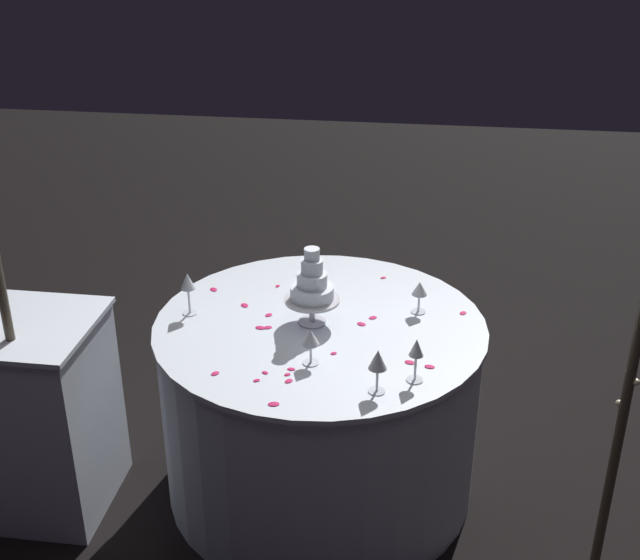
# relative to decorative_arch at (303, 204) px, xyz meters

# --- Properties ---
(ground_plane) EXTENTS (12.00, 12.00, 0.00)m
(ground_plane) POSITION_rel_decorative_arch_xyz_m (-0.00, -0.38, -1.44)
(ground_plane) COLOR black
(decorative_arch) EXTENTS (2.27, 0.06, 2.16)m
(decorative_arch) POSITION_rel_decorative_arch_xyz_m (0.00, 0.00, 0.00)
(decorative_arch) COLOR #473D2D
(decorative_arch) RESTS_ON ground
(main_table) EXTENTS (1.33, 1.33, 0.79)m
(main_table) POSITION_rel_decorative_arch_xyz_m (-0.00, -0.38, -1.04)
(main_table) COLOR silver
(main_table) RESTS_ON ground
(side_table) EXTENTS (0.54, 0.54, 0.85)m
(side_table) POSITION_rel_decorative_arch_xyz_m (1.11, -0.12, -1.01)
(side_table) COLOR silver
(side_table) RESTS_ON ground
(tiered_cake) EXTENTS (0.22, 0.22, 0.32)m
(tiered_cake) POSITION_rel_decorative_arch_xyz_m (0.03, -0.38, -0.49)
(tiered_cake) COLOR silver
(tiered_cake) RESTS_ON main_table
(wine_glass_0) EXTENTS (0.06, 0.06, 0.14)m
(wine_glass_0) POSITION_rel_decorative_arch_xyz_m (-0.01, -0.08, -0.54)
(wine_glass_0) COLOR silver
(wine_glass_0) RESTS_ON main_table
(wine_glass_1) EXTENTS (0.06, 0.06, 0.18)m
(wine_glass_1) POSITION_rel_decorative_arch_xyz_m (0.54, -0.39, -0.51)
(wine_glass_1) COLOR silver
(wine_glass_1) RESTS_ON main_table
(wine_glass_2) EXTENTS (0.06, 0.06, 0.17)m
(wine_glass_2) POSITION_rel_decorative_arch_xyz_m (-0.39, -0.02, -0.52)
(wine_glass_2) COLOR silver
(wine_glass_2) RESTS_ON main_table
(wine_glass_3) EXTENTS (0.06, 0.06, 0.14)m
(wine_glass_3) POSITION_rel_decorative_arch_xyz_m (-0.38, -0.53, -0.54)
(wine_glass_3) COLOR silver
(wine_glass_3) RESTS_ON main_table
(wine_glass_4) EXTENTS (0.06, 0.06, 0.16)m
(wine_glass_4) POSITION_rel_decorative_arch_xyz_m (-0.26, 0.07, -0.52)
(wine_glass_4) COLOR silver
(wine_glass_4) RESTS_ON main_table
(rose_petal_0) EXTENTS (0.04, 0.04, 0.00)m
(rose_petal_0) POSITION_rel_decorative_arch_xyz_m (0.21, -0.42, -0.64)
(rose_petal_0) COLOR #C61951
(rose_petal_0) RESTS_ON main_table
(rose_petal_1) EXTENTS (0.04, 0.03, 0.00)m
(rose_petal_1) POSITION_rel_decorative_arch_xyz_m (-0.44, -0.11, -0.64)
(rose_petal_1) COLOR #C61951
(rose_petal_1) RESTS_ON main_table
(rose_petal_2) EXTENTS (0.03, 0.02, 0.00)m
(rose_petal_2) POSITION_rel_decorative_arch_xyz_m (0.05, -0.03, -0.64)
(rose_petal_2) COLOR #C61951
(rose_petal_2) RESTS_ON main_table
(rose_petal_3) EXTENTS (0.04, 0.04, 0.00)m
(rose_petal_3) POSITION_rel_decorative_arch_xyz_m (-0.37, -0.13, -0.64)
(rose_petal_3) COLOR #C61951
(rose_petal_3) RESTS_ON main_table
(rose_petal_4) EXTENTS (0.04, 0.03, 0.00)m
(rose_petal_4) POSITION_rel_decorative_arch_xyz_m (0.23, -0.31, -0.64)
(rose_petal_4) COLOR #C61951
(rose_petal_4) RESTS_ON main_table
(rose_petal_5) EXTENTS (0.02, 0.03, 0.00)m
(rose_petal_5) POSITION_rel_decorative_arch_xyz_m (0.23, -0.68, -0.64)
(rose_petal_5) COLOR #C61951
(rose_petal_5) RESTS_ON main_table
(rose_petal_6) EXTENTS (0.03, 0.03, 0.00)m
(rose_petal_6) POSITION_rel_decorative_arch_xyz_m (0.16, 0.06, -0.64)
(rose_petal_6) COLOR #C61951
(rose_petal_6) RESTS_ON main_table
(rose_petal_7) EXTENTS (0.04, 0.04, 0.00)m
(rose_petal_7) POSITION_rel_decorative_arch_xyz_m (0.07, 0.20, -0.64)
(rose_petal_7) COLOR #C61951
(rose_petal_7) RESTS_ON main_table
(rose_petal_8) EXTENTS (0.04, 0.04, 0.00)m
(rose_petal_8) POSITION_rel_decorative_arch_xyz_m (0.20, -0.32, -0.64)
(rose_petal_8) COLOR #C61951
(rose_petal_8) RESTS_ON main_table
(rose_petal_9) EXTENTS (0.04, 0.04, 0.00)m
(rose_petal_9) POSITION_rel_decorative_arch_xyz_m (0.32, 0.04, -0.64)
(rose_petal_9) COLOR #C61951
(rose_petal_9) RESTS_ON main_table
(rose_petal_10) EXTENTS (0.05, 0.05, 0.00)m
(rose_petal_10) POSITION_rel_decorative_arch_xyz_m (0.33, -0.49, -0.64)
(rose_petal_10) COLOR #C61951
(rose_petal_10) RESTS_ON main_table
(rose_petal_11) EXTENTS (0.03, 0.03, 0.00)m
(rose_petal_11) POSITION_rel_decorative_arch_xyz_m (-0.08, -0.16, -0.64)
(rose_petal_11) COLOR #C61951
(rose_petal_11) RESTS_ON main_table
(rose_petal_12) EXTENTS (0.04, 0.04, 0.00)m
(rose_petal_12) POSITION_rel_decorative_arch_xyz_m (0.05, 0.05, -0.64)
(rose_petal_12) COLOR #C61951
(rose_petal_12) RESTS_ON main_table
(rose_petal_13) EXTENTS (0.03, 0.03, 0.00)m
(rose_petal_13) POSITION_rel_decorative_arch_xyz_m (-0.22, -0.83, -0.64)
(rose_petal_13) COLOR #C61951
(rose_petal_13) RESTS_ON main_table
(rose_petal_14) EXTENTS (0.04, 0.04, 0.00)m
(rose_petal_14) POSITION_rel_decorative_arch_xyz_m (-0.56, -0.55, -0.64)
(rose_petal_14) COLOR #C61951
(rose_petal_14) RESTS_ON main_table
(rose_petal_15) EXTENTS (0.05, 0.05, 0.00)m
(rose_petal_15) POSITION_rel_decorative_arch_xyz_m (0.50, -0.61, -0.64)
(rose_petal_15) COLOR #C61951
(rose_petal_15) RESTS_ON main_table
(rose_petal_16) EXTENTS (0.03, 0.03, 0.00)m
(rose_petal_16) POSITION_rel_decorative_arch_xyz_m (0.06, 0.01, -0.64)
(rose_petal_16) COLOR #C61951
(rose_petal_16) RESTS_ON main_table
(rose_petal_17) EXTENTS (0.03, 0.03, 0.00)m
(rose_petal_17) POSITION_rel_decorative_arch_xyz_m (0.04, -0.57, -0.64)
(rose_petal_17) COLOR #C61951
(rose_petal_17) RESTS_ON main_table
(rose_petal_18) EXTENTS (0.05, 0.04, 0.00)m
(rose_petal_18) POSITION_rel_decorative_arch_xyz_m (-0.16, -0.40, -0.64)
(rose_petal_18) COLOR #C61951
(rose_petal_18) RESTS_ON main_table
(rose_petal_19) EXTENTS (0.04, 0.04, 0.00)m
(rose_petal_19) POSITION_rel_decorative_arch_xyz_m (-0.20, -0.45, -0.64)
(rose_petal_19) COLOR #C61951
(rose_petal_19) RESTS_ON main_table
(rose_petal_20) EXTENTS (0.03, 0.03, 0.00)m
(rose_petal_20) POSITION_rel_decorative_arch_xyz_m (0.14, 0.01, -0.64)
(rose_petal_20) COLOR #C61951
(rose_petal_20) RESTS_ON main_table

